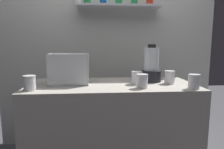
% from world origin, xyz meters
% --- Properties ---
extents(counter, '(1.40, 0.64, 0.90)m').
position_xyz_m(counter, '(0.00, 0.00, 0.45)').
color(counter, '#9E998E').
rests_on(counter, ground_plane).
extents(back_wall_unit, '(2.60, 0.24, 2.50)m').
position_xyz_m(back_wall_unit, '(0.00, 0.77, 1.26)').
color(back_wall_unit, silver).
rests_on(back_wall_unit, ground_plane).
extents(carrot_display_bin, '(0.33, 0.20, 0.26)m').
position_xyz_m(carrot_display_bin, '(-0.36, 0.03, 0.98)').
color(carrot_display_bin, white).
rests_on(carrot_display_bin, counter).
extents(blender_pitcher, '(0.18, 0.18, 0.33)m').
position_xyz_m(blender_pitcher, '(0.36, 0.08, 1.03)').
color(blender_pitcher, black).
rests_on(blender_pitcher, counter).
extents(juice_cup_orange_far_left, '(0.09, 0.09, 0.11)m').
position_xyz_m(juice_cup_orange_far_left, '(-0.62, -0.20, 0.95)').
color(juice_cup_orange_far_left, white).
rests_on(juice_cup_orange_far_left, counter).
extents(juice_cup_beet_left, '(0.09, 0.09, 0.11)m').
position_xyz_m(juice_cup_beet_left, '(0.21, -0.03, 0.95)').
color(juice_cup_beet_left, white).
rests_on(juice_cup_beet_left, counter).
extents(juice_cup_pomegranate_middle, '(0.09, 0.09, 0.11)m').
position_xyz_m(juice_cup_pomegranate_middle, '(0.22, -0.18, 0.95)').
color(juice_cup_pomegranate_middle, white).
rests_on(juice_cup_pomegranate_middle, counter).
extents(juice_cup_mango_right, '(0.09, 0.09, 0.11)m').
position_xyz_m(juice_cup_mango_right, '(0.49, -0.03, 0.95)').
color(juice_cup_mango_right, white).
rests_on(juice_cup_mango_right, counter).
extents(juice_cup_mango_far_right, '(0.09, 0.09, 0.11)m').
position_xyz_m(juice_cup_mango_far_right, '(0.60, -0.24, 0.95)').
color(juice_cup_mango_far_right, white).
rests_on(juice_cup_mango_far_right, counter).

